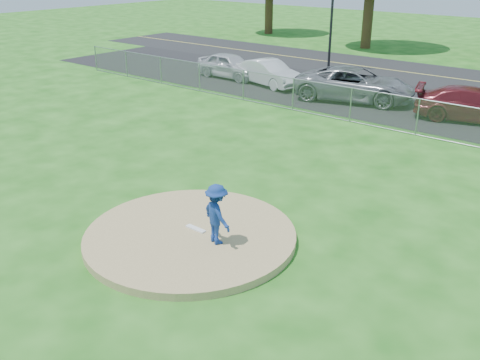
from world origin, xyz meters
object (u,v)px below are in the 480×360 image
at_px(parked_car_white, 269,73).
at_px(parked_car_darkred, 474,105).
at_px(parked_car_gray, 355,84).
at_px(parked_car_silver, 230,66).
at_px(traffic_signal_left, 335,14).
at_px(traffic_cone, 312,90).
at_px(pitcher, 217,214).

relative_size(parked_car_white, parked_car_darkred, 0.86).
bearing_deg(parked_car_gray, parked_car_darkred, -104.96).
bearing_deg(parked_car_silver, parked_car_darkred, -88.99).
bearing_deg(parked_car_gray, traffic_signal_left, 22.28).
xyz_separation_m(parked_car_gray, parked_car_darkred, (5.76, 0.07, -0.09)).
height_order(traffic_cone, parked_car_silver, parked_car_silver).
distance_m(pitcher, parked_car_silver, 20.20).
distance_m(parked_car_silver, parked_car_gray, 8.31).
distance_m(pitcher, parked_car_darkred, 15.53).
bearing_deg(pitcher, parked_car_silver, -32.60).
xyz_separation_m(pitcher, parked_car_gray, (-4.54, 15.41, -0.14)).
relative_size(traffic_cone, parked_car_darkred, 0.14).
height_order(parked_car_white, parked_car_gray, parked_car_gray).
height_order(parked_car_gray, parked_car_darkred, parked_car_gray).
distance_m(parked_car_white, parked_car_gray, 5.31).
height_order(parked_car_silver, parked_car_white, parked_car_silver).
xyz_separation_m(pitcher, traffic_cone, (-6.60, 14.73, -0.60)).
relative_size(parked_car_silver, parked_car_white, 1.00).
distance_m(pitcher, parked_car_white, 18.29).
relative_size(traffic_signal_left, parked_car_silver, 1.32).
bearing_deg(parked_car_gray, pitcher, -179.26).
xyz_separation_m(parked_car_silver, parked_car_darkred, (14.07, -0.11, -0.00)).
xyz_separation_m(parked_car_silver, parked_car_white, (3.00, -0.17, -0.02)).
bearing_deg(traffic_signal_left, parked_car_white, -91.91).
bearing_deg(parked_car_darkred, traffic_signal_left, 42.84).
distance_m(parked_car_silver, parked_car_darkred, 14.07).
relative_size(parked_car_silver, parked_car_gray, 0.73).
height_order(parked_car_silver, parked_car_gray, parked_car_gray).
height_order(pitcher, parked_car_silver, pitcher).
bearing_deg(traffic_cone, parked_car_gray, 18.32).
bearing_deg(parked_car_white, parked_car_gray, -77.09).
height_order(pitcher, parked_car_gray, pitcher).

